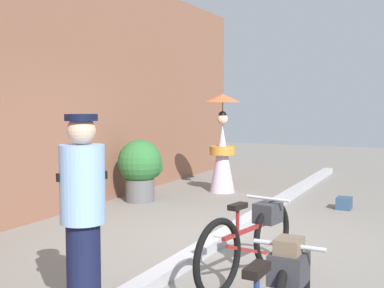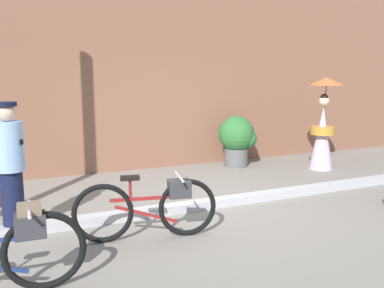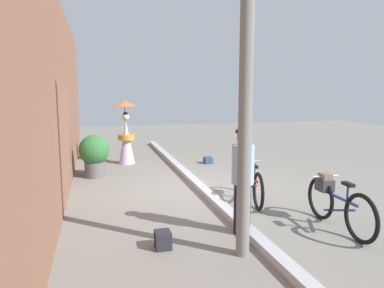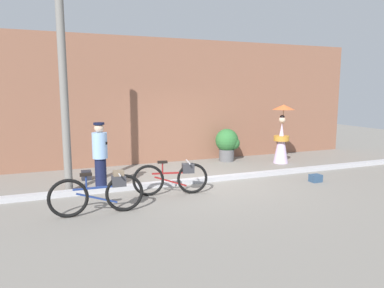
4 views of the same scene
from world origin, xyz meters
The scene contains 8 objects.
ground_plane centered at (0.00, 0.00, 0.00)m, with size 30.00×30.00×0.00m, color gray.
building_wall centered at (0.00, 3.01, 1.98)m, with size 14.00×0.40×3.97m, color brown.
sidewalk_curb centered at (0.00, 0.00, 0.06)m, with size 14.00×0.20×0.12m, color #B2B2B7.
bicycle_far_side centered at (-1.06, -0.76, 0.40)m, with size 1.68×0.51×0.78m.
person_officer centered at (-2.55, 0.07, 0.86)m, with size 0.34×0.34×1.62m.
person_with_parasol centered at (3.33, 1.34, 0.90)m, with size 0.71×0.71×1.89m.
potted_plant_by_door centered at (1.85, 2.25, 0.60)m, with size 0.78×0.76×1.08m.
backpack_on_pavement centered at (2.70, -1.05, 0.10)m, with size 0.28×0.23×0.19m.
Camera 1 is at (-5.57, -2.30, 1.69)m, focal length 47.02 mm.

